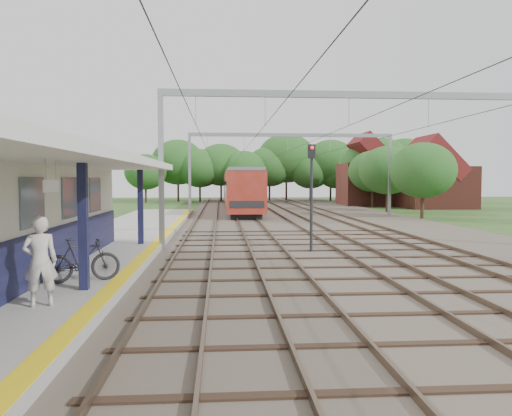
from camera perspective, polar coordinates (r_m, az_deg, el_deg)
name	(u,v)px	position (r m, az deg, el deg)	size (l,w,h in m)	color
ground	(394,400)	(7.85, 15.46, -20.39)	(160.00, 160.00, 0.00)	#2D4C1E
ballast_bed	(307,221)	(37.45, 5.86, -1.45)	(18.00, 90.00, 0.10)	#473D33
platform	(98,251)	(21.58, -17.63, -4.75)	(5.00, 52.00, 0.35)	gray
yellow_stripe	(153,247)	(21.14, -11.69, -4.34)	(0.45, 52.00, 0.01)	yellow
canopy	(5,159)	(13.84, -26.80, 5.04)	(6.40, 20.00, 3.44)	black
rail_tracks	(274,219)	(37.10, 2.05, -1.28)	(11.80, 88.00, 0.15)	brown
catenary_system	(311,143)	(32.66, 6.28, 7.45)	(17.22, 88.00, 7.00)	gray
tree_band	(270,165)	(64.22, 1.56, 4.89)	(31.72, 30.88, 8.82)	#382619
house_near	(436,181)	(57.74, 19.92, 2.96)	(7.00, 6.12, 7.89)	brown
house_far	(374,178)	(61.59, 13.38, 3.30)	(8.00, 6.12, 8.66)	brown
person	(40,261)	(11.94, -23.45, -5.60)	(0.73, 0.48, 2.00)	beige
bicycle	(82,260)	(14.40, -19.26, -5.62)	(0.57, 2.01, 1.21)	black
train	(238,188)	(55.30, -2.05, 2.33)	(3.02, 37.55, 3.95)	black
signal_post	(312,184)	(20.98, 6.37, 2.76)	(0.36, 0.31, 4.59)	black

